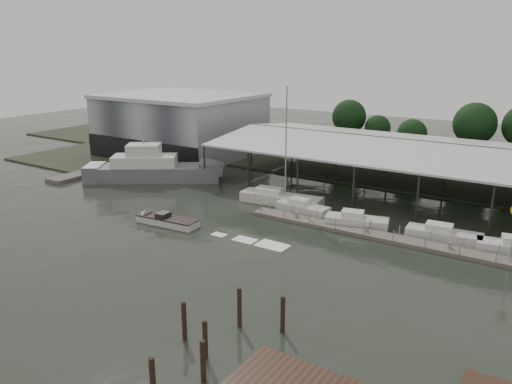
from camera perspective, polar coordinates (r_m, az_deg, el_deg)
The scene contains 14 objects.
ground at distance 49.98m, azimuth -7.03°, elevation -5.22°, with size 200.00×200.00×0.00m, color #262C24.
land_strip_far at distance 84.97m, azimuth 11.53°, elevation 3.60°, with size 140.00×30.00×0.30m.
land_strip_west at distance 97.69m, azimuth -13.72°, elevation 5.08°, with size 20.00×40.00×0.30m.
storage_warehouse at distance 88.49m, azimuth -8.58°, elevation 7.65°, with size 24.50×20.50×10.50m.
covered_boat_shed at distance 65.77m, azimuth 20.99°, elevation 4.59°, with size 58.24×24.00×6.96m.
trawler_dock at distance 79.98m, azimuth -17.10°, elevation 2.53°, with size 3.00×18.00×0.50m.
floating_dock at distance 51.07m, azimuth 13.56°, elevation -4.85°, with size 28.00×2.00×1.40m.
grey_trawler at distance 72.00m, azimuth -11.58°, elevation 2.55°, with size 18.56×14.67×8.84m.
white_sailboat at distance 60.09m, azimuth 2.75°, elevation -0.75°, with size 10.28×3.71×14.20m.
speedboat_underway at distance 54.36m, azimuth -10.61°, elevation -3.15°, with size 18.69×3.67×2.00m.
moored_cruiser_0 at distance 56.91m, azimuth 5.31°, elevation -1.82°, with size 6.30×2.74×1.70m.
moored_cruiser_1 at distance 53.53m, azimuth 11.37°, elevation -3.26°, with size 6.84×3.76×1.70m.
moored_cruiser_2 at distance 52.01m, azimuth 20.59°, elevation -4.59°, with size 7.21×2.82×1.70m.
mooring_pilings at distance 31.77m, azimuth -4.85°, elevation -16.44°, with size 5.14×10.03×3.43m.
Camera 1 is at (30.42, -35.26, 18.13)m, focal length 35.00 mm.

